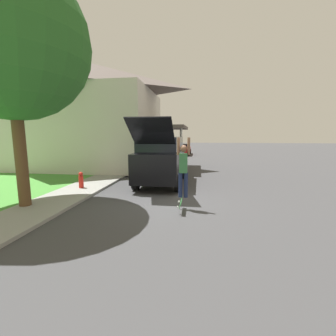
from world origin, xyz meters
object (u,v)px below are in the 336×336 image
(lawn_tree_near, at_px, (10,42))
(fire_hydrant, at_px, (81,180))
(car_down_street, at_px, (182,149))
(skateboard, at_px, (181,202))
(skateboarder, at_px, (183,167))
(suv_parked, at_px, (162,159))

(lawn_tree_near, distance_m, fire_hydrant, 5.36)
(car_down_street, relative_size, skateboard, 5.82)
(lawn_tree_near, bearing_deg, fire_hydrant, 77.55)
(lawn_tree_near, relative_size, skateboarder, 3.87)
(suv_parked, xyz_separation_m, skateboard, (1.25, -3.95, -0.94))
(car_down_street, xyz_separation_m, skateboard, (1.47, -20.19, -0.36))
(skateboard, relative_size, fire_hydrant, 1.12)
(lawn_tree_near, height_order, skateboard, lawn_tree_near)
(lawn_tree_near, height_order, fire_hydrant, lawn_tree_near)
(lawn_tree_near, xyz_separation_m, fire_hydrant, (0.56, 2.54, -4.68))
(car_down_street, xyz_separation_m, skateboarder, (1.53, -19.95, 0.73))
(skateboarder, xyz_separation_m, fire_hydrant, (-4.58, 1.94, -0.95))
(skateboarder, distance_m, fire_hydrant, 5.06)
(lawn_tree_near, height_order, skateboarder, lawn_tree_near)
(car_down_street, bearing_deg, skateboard, -85.85)
(suv_parked, bearing_deg, lawn_tree_near, -131.59)
(lawn_tree_near, relative_size, fire_hydrant, 10.54)
(skateboard, distance_m, fire_hydrant, 5.02)
(lawn_tree_near, xyz_separation_m, car_down_street, (3.61, 20.56, -4.46))
(lawn_tree_near, bearing_deg, suv_parked, 48.41)
(suv_parked, height_order, fire_hydrant, suv_parked)
(lawn_tree_near, distance_m, skateboarder, 6.38)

